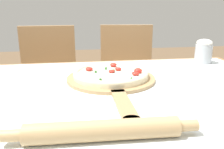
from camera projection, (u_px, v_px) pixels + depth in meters
dining_table at (107, 116)px, 0.86m from camera, size 1.42×0.92×0.75m
towel_cloth at (107, 89)px, 0.83m from camera, size 1.34×0.84×0.00m
pizza_peel at (112, 80)px, 0.91m from camera, size 0.35×0.56×0.01m
pizza at (111, 74)px, 0.93m from camera, size 0.29×0.29×0.04m
rolling_pin at (103, 130)px, 0.51m from camera, size 0.42×0.06×0.05m
chair_left at (50, 81)px, 1.66m from camera, size 0.42×0.42×0.90m
chair_right at (127, 78)px, 1.74m from camera, size 0.44×0.44×0.90m
flour_cup at (204, 51)px, 1.20m from camera, size 0.08×0.08×0.12m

